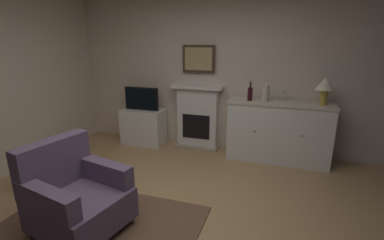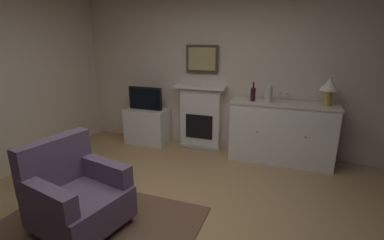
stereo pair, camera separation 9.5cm
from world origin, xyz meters
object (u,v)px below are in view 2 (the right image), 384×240
at_px(wine_bottle, 253,94).
at_px(armchair, 75,194).
at_px(wine_glass_center, 287,95).
at_px(tv_cabinet, 147,126).
at_px(vase_decorative, 269,93).
at_px(fireplace_unit, 201,117).
at_px(framed_picture, 202,59).
at_px(sideboard_cabinet, 281,133).
at_px(table_lamp, 329,86).
at_px(wine_glass_left, 279,95).
at_px(tv_set, 145,98).
at_px(potted_plant_fern, 35,168).

xyz_separation_m(wine_bottle, armchair, (-1.37, -2.34, -0.67)).
distance_m(wine_glass_center, tv_cabinet, 2.49).
height_order(vase_decorative, armchair, vase_decorative).
relative_size(fireplace_unit, wine_bottle, 3.79).
bearing_deg(framed_picture, sideboard_cabinet, -9.27).
relative_size(fireplace_unit, table_lamp, 2.75).
height_order(framed_picture, wine_glass_left, framed_picture).
height_order(vase_decorative, tv_set, vase_decorative).
xyz_separation_m(fireplace_unit, tv_set, (-0.98, -0.19, 0.29)).
height_order(fireplace_unit, potted_plant_fern, fireplace_unit).
bearing_deg(armchair, sideboard_cabinet, 52.42).
xyz_separation_m(wine_glass_center, armchair, (-1.87, -2.38, -0.68)).
relative_size(fireplace_unit, sideboard_cabinet, 0.71).
xyz_separation_m(tv_cabinet, tv_set, (0.00, -0.02, 0.52)).
relative_size(sideboard_cabinet, wine_glass_left, 9.44).
height_order(table_lamp, tv_cabinet, table_lamp).
bearing_deg(table_lamp, fireplace_unit, 174.79).
height_order(wine_bottle, wine_glass_center, wine_bottle).
distance_m(fireplace_unit, vase_decorative, 1.27).
bearing_deg(tv_cabinet, sideboard_cabinet, -0.37).
height_order(fireplace_unit, armchair, fireplace_unit).
xyz_separation_m(framed_picture, potted_plant_fern, (-1.58, -2.11, -1.28)).
xyz_separation_m(wine_bottle, wine_glass_center, (0.49, 0.04, 0.01)).
distance_m(sideboard_cabinet, tv_cabinet, 2.34).
bearing_deg(framed_picture, armchair, -100.22).
distance_m(sideboard_cabinet, wine_glass_left, 0.60).
relative_size(framed_picture, potted_plant_fern, 1.28).
distance_m(wine_glass_center, armchair, 3.10).
bearing_deg(table_lamp, potted_plant_fern, -151.86).
bearing_deg(wine_glass_center, fireplace_unit, 172.68).
xyz_separation_m(wine_glass_left, armchair, (-1.76, -2.36, -0.68)).
xyz_separation_m(fireplace_unit, sideboard_cabinet, (1.36, -0.18, -0.08)).
bearing_deg(vase_decorative, tv_set, 178.86).
xyz_separation_m(framed_picture, vase_decorative, (1.13, -0.27, -0.45)).
relative_size(wine_bottle, wine_glass_center, 1.76).
xyz_separation_m(table_lamp, wine_glass_center, (-0.55, -0.00, -0.16)).
bearing_deg(tv_set, potted_plant_fern, -107.85).
bearing_deg(wine_glass_center, vase_decorative, -169.71).
distance_m(framed_picture, sideboard_cabinet, 1.74).
distance_m(framed_picture, armchair, 2.89).
distance_m(fireplace_unit, framed_picture, 0.99).
distance_m(potted_plant_fern, armchair, 1.22).
height_order(wine_glass_left, tv_cabinet, wine_glass_left).
xyz_separation_m(table_lamp, armchair, (-2.41, -2.38, -0.84)).
relative_size(fireplace_unit, tv_cabinet, 1.47).
bearing_deg(sideboard_cabinet, wine_glass_left, -163.38).
bearing_deg(framed_picture, tv_cabinet, -167.99).
xyz_separation_m(fireplace_unit, wine_glass_center, (1.40, -0.18, 0.52)).
xyz_separation_m(table_lamp, tv_cabinet, (-2.92, 0.02, -0.90)).
height_order(framed_picture, tv_set, framed_picture).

